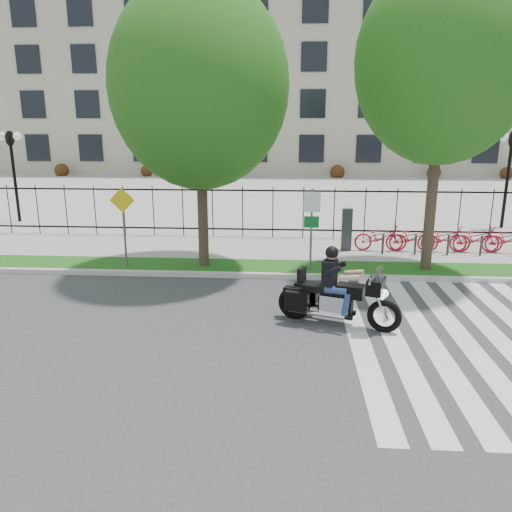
{
  "coord_description": "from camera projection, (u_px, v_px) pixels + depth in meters",
  "views": [
    {
      "loc": [
        0.66,
        -10.28,
        4.45
      ],
      "look_at": [
        -0.25,
        3.0,
        0.97
      ],
      "focal_mm": 35.0,
      "sensor_mm": 36.0,
      "label": 1
    }
  ],
  "objects": [
    {
      "name": "plaza",
      "position": [
        281.0,
        190.0,
        35.21
      ],
      "size": [
        80.0,
        34.0,
        0.1
      ],
      "primitive_type": "cube",
      "color": "gray",
      "rests_on": "ground"
    },
    {
      "name": "street_tree_1",
      "position": [
        199.0,
        86.0,
        14.59
      ],
      "size": [
        5.29,
        5.29,
        8.49
      ],
      "color": "#34281C",
      "rests_on": "grass_verge"
    },
    {
      "name": "grass_verge",
      "position": [
        268.0,
        268.0,
        15.85
      ],
      "size": [
        60.0,
        1.5,
        0.15
      ],
      "primitive_type": "cube",
      "color": "#1A4A12",
      "rests_on": "ground"
    },
    {
      "name": "curb",
      "position": [
        267.0,
        276.0,
        15.03
      ],
      "size": [
        60.0,
        0.2,
        0.15
      ],
      "primitive_type": "cube",
      "color": "#B9B6AE",
      "rests_on": "ground"
    },
    {
      "name": "office_building",
      "position": [
        286.0,
        71.0,
        51.93
      ],
      "size": [
        60.0,
        21.9,
        20.15
      ],
      "color": "#A89E87",
      "rests_on": "ground"
    },
    {
      "name": "motorcycle_rider",
      "position": [
        337.0,
        294.0,
        11.34
      ],
      "size": [
        2.77,
        1.42,
        2.23
      ],
      "color": "black",
      "rests_on": "ground"
    },
    {
      "name": "street_tree_2",
      "position": [
        444.0,
        62.0,
        13.99
      ],
      "size": [
        4.99,
        4.99,
        8.91
      ],
      "color": "#34281C",
      "rests_on": "grass_verge"
    },
    {
      "name": "ground",
      "position": [
        258.0,
        332.0,
        11.1
      ],
      "size": [
        120.0,
        120.0,
        0.0
      ],
      "primitive_type": "plane",
      "color": "#343537",
      "rests_on": "ground"
    },
    {
      "name": "sidewalk",
      "position": [
        271.0,
        249.0,
        18.27
      ],
      "size": [
        60.0,
        3.5,
        0.15
      ],
      "primitive_type": "cube",
      "color": "gray",
      "rests_on": "ground"
    },
    {
      "name": "lamp_post_right",
      "position": [
        510.0,
        156.0,
        21.21
      ],
      "size": [
        1.06,
        0.7,
        4.25
      ],
      "color": "black",
      "rests_on": "ground"
    },
    {
      "name": "crosswalk_stripes",
      "position": [
        480.0,
        338.0,
        10.78
      ],
      "size": [
        5.7,
        8.0,
        0.01
      ],
      "primitive_type": null,
      "color": "silver",
      "rests_on": "ground"
    },
    {
      "name": "sign_pole_warning",
      "position": [
        123.0,
        217.0,
        15.37
      ],
      "size": [
        0.78,
        0.09,
        2.49
      ],
      "color": "#59595B",
      "rests_on": "grass_verge"
    },
    {
      "name": "lamp_post_left",
      "position": [
        12.0,
        154.0,
        22.65
      ],
      "size": [
        1.06,
        0.7,
        4.25
      ],
      "color": "black",
      "rests_on": "ground"
    },
    {
      "name": "sign_pole_regulatory",
      "position": [
        312.0,
        219.0,
        14.99
      ],
      "size": [
        0.5,
        0.09,
        2.5
      ],
      "color": "#59595B",
      "rests_on": "grass_verge"
    },
    {
      "name": "bike_share_station",
      "position": [
        490.0,
        239.0,
        17.38
      ],
      "size": [
        9.99,
        0.86,
        1.5
      ],
      "color": "#2D2D33",
      "rests_on": "sidewalk"
    },
    {
      "name": "iron_fence",
      "position": [
        273.0,
        212.0,
        19.68
      ],
      "size": [
        30.0,
        0.06,
        2.0
      ],
      "primitive_type": null,
      "color": "black",
      "rests_on": "sidewalk"
    }
  ]
}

